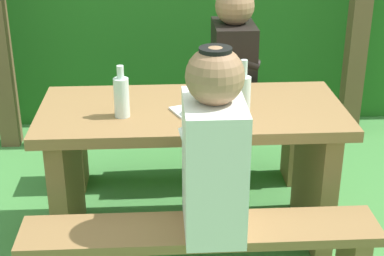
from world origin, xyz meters
TOP-DOWN VIEW (x-y plane):
  - ground_plane at (0.00, 0.00)m, footprint 12.00×12.00m
  - picnic_table at (0.00, 0.00)m, footprint 1.40×0.64m
  - bench_near at (0.00, -0.58)m, footprint 1.40×0.24m
  - bench_far at (0.00, 0.58)m, footprint 1.40×0.24m
  - person_white_shirt at (0.05, -0.57)m, footprint 0.25×0.35m
  - person_black_coat at (0.26, 0.57)m, footprint 0.25×0.35m
  - drinking_glass at (0.02, -0.10)m, footprint 0.07×0.07m
  - bottle_left at (-0.31, -0.09)m, footprint 0.07×0.07m
  - bottle_right at (0.23, -0.06)m, footprint 0.07×0.07m
  - cell_phone at (-0.05, -0.07)m, footprint 0.12×0.16m

SIDE VIEW (x-z plane):
  - ground_plane at x=0.00m, z-range 0.00..0.00m
  - bench_near at x=0.00m, z-range 0.09..0.52m
  - bench_far at x=0.00m, z-range 0.09..0.52m
  - picnic_table at x=0.00m, z-range 0.13..0.83m
  - cell_phone at x=-0.05m, z-range 0.70..0.71m
  - drinking_glass at x=0.02m, z-range 0.70..0.79m
  - person_white_shirt at x=0.05m, z-range 0.40..1.12m
  - person_black_coat at x=0.26m, z-range 0.40..1.12m
  - bottle_right at x=0.23m, z-range 0.67..0.91m
  - bottle_left at x=-0.31m, z-range 0.68..0.91m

